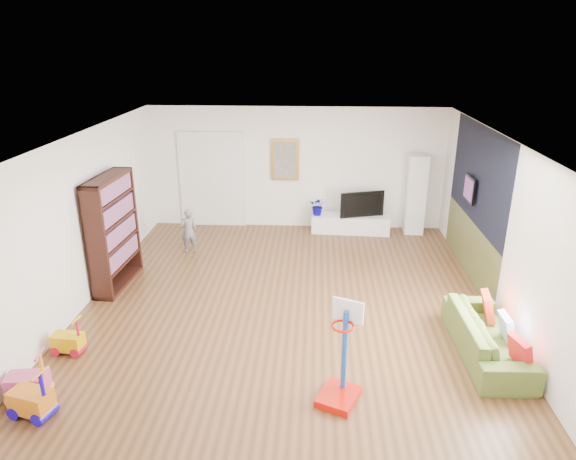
# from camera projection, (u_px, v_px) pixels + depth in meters

# --- Properties ---
(floor) EXTENTS (6.50, 7.50, 0.00)m
(floor) POSITION_uv_depth(u_px,v_px,m) (287.00, 305.00, 8.33)
(floor) COLOR brown
(floor) RESTS_ON ground
(ceiling) EXTENTS (6.50, 7.50, 0.00)m
(ceiling) POSITION_uv_depth(u_px,v_px,m) (286.00, 139.00, 7.38)
(ceiling) COLOR white
(ceiling) RESTS_ON ground
(wall_back) EXTENTS (6.50, 0.00, 2.70)m
(wall_back) POSITION_uv_depth(u_px,v_px,m) (296.00, 168.00, 11.36)
(wall_back) COLOR white
(wall_back) RESTS_ON ground
(wall_front) EXTENTS (6.50, 0.00, 2.70)m
(wall_front) POSITION_uv_depth(u_px,v_px,m) (261.00, 380.00, 4.35)
(wall_front) COLOR silver
(wall_front) RESTS_ON ground
(wall_left) EXTENTS (0.00, 7.50, 2.70)m
(wall_left) POSITION_uv_depth(u_px,v_px,m) (80.00, 223.00, 8.03)
(wall_left) COLOR silver
(wall_left) RESTS_ON ground
(wall_right) EXTENTS (0.00, 7.50, 2.70)m
(wall_right) POSITION_uv_depth(u_px,v_px,m) (503.00, 231.00, 7.69)
(wall_right) COLOR white
(wall_right) RESTS_ON ground
(navy_accent) EXTENTS (0.01, 3.20, 1.70)m
(navy_accent) POSITION_uv_depth(u_px,v_px,m) (479.00, 175.00, 8.82)
(navy_accent) COLOR black
(navy_accent) RESTS_ON wall_right
(olive_wainscot) EXTENTS (0.01, 3.20, 1.00)m
(olive_wainscot) POSITION_uv_depth(u_px,v_px,m) (469.00, 248.00, 9.30)
(olive_wainscot) COLOR brown
(olive_wainscot) RESTS_ON wall_right
(doorway) EXTENTS (1.45, 0.06, 2.10)m
(doorway) POSITION_uv_depth(u_px,v_px,m) (212.00, 181.00, 11.53)
(doorway) COLOR white
(doorway) RESTS_ON ground
(painting_back) EXTENTS (0.62, 0.06, 0.92)m
(painting_back) POSITION_uv_depth(u_px,v_px,m) (285.00, 160.00, 11.27)
(painting_back) COLOR gold
(painting_back) RESTS_ON wall_back
(artwork_right) EXTENTS (0.04, 0.56, 0.46)m
(artwork_right) POSITION_uv_depth(u_px,v_px,m) (470.00, 189.00, 9.12)
(artwork_right) COLOR #7F3F8C
(artwork_right) RESTS_ON wall_right
(media_console) EXTENTS (1.73, 0.52, 0.40)m
(media_console) POSITION_uv_depth(u_px,v_px,m) (350.00, 224.00, 11.36)
(media_console) COLOR white
(media_console) RESTS_ON ground
(tall_cabinet) EXTENTS (0.43, 0.43, 1.75)m
(tall_cabinet) POSITION_uv_depth(u_px,v_px,m) (416.00, 194.00, 11.14)
(tall_cabinet) COLOR white
(tall_cabinet) RESTS_ON ground
(bookshelf) EXTENTS (0.42, 1.35, 1.95)m
(bookshelf) POSITION_uv_depth(u_px,v_px,m) (113.00, 232.00, 8.71)
(bookshelf) COLOR black
(bookshelf) RESTS_ON ground
(sofa) EXTENTS (0.80, 1.92, 0.56)m
(sofa) POSITION_uv_depth(u_px,v_px,m) (487.00, 336.00, 6.95)
(sofa) COLOR #526829
(sofa) RESTS_ON ground
(basketball_hoop) EXTENTS (0.61, 0.66, 1.27)m
(basketball_hoop) POSITION_uv_depth(u_px,v_px,m) (340.00, 355.00, 5.93)
(basketball_hoop) COLOR #BC0F03
(basketball_hoop) RESTS_ON ground
(ride_on_yellow) EXTENTS (0.42, 0.28, 0.53)m
(ride_on_yellow) POSITION_uv_depth(u_px,v_px,m) (67.00, 336.00, 6.98)
(ride_on_yellow) COLOR #DAA202
(ride_on_yellow) RESTS_ON ground
(ride_on_orange) EXTENTS (0.53, 0.40, 0.62)m
(ride_on_orange) POSITION_uv_depth(u_px,v_px,m) (30.00, 393.00, 5.79)
(ride_on_orange) COLOR #CB6B16
(ride_on_orange) RESTS_ON ground
(ride_on_pink) EXTENTS (0.50, 0.35, 0.62)m
(ride_on_pink) POSITION_uv_depth(u_px,v_px,m) (26.00, 377.00, 6.07)
(ride_on_pink) COLOR #CC4286
(ride_on_pink) RESTS_ON ground
(child) EXTENTS (0.40, 0.34, 0.92)m
(child) POSITION_uv_depth(u_px,v_px,m) (189.00, 231.00, 10.21)
(child) COLOR slate
(child) RESTS_ON ground
(tv) EXTENTS (0.98, 0.40, 0.57)m
(tv) POSITION_uv_depth(u_px,v_px,m) (361.00, 203.00, 11.19)
(tv) COLOR black
(tv) RESTS_ON media_console
(vase_plant) EXTENTS (0.44, 0.40, 0.41)m
(vase_plant) POSITION_uv_depth(u_px,v_px,m) (318.00, 206.00, 11.26)
(vase_plant) COLOR #070482
(vase_plant) RESTS_ON media_console
(pillow_left) EXTENTS (0.19, 0.37, 0.36)m
(pillow_left) POSITION_uv_depth(u_px,v_px,m) (520.00, 351.00, 6.34)
(pillow_left) COLOR red
(pillow_left) RESTS_ON sofa
(pillow_center) EXTENTS (0.10, 0.37, 0.37)m
(pillow_center) POSITION_uv_depth(u_px,v_px,m) (507.00, 328.00, 6.85)
(pillow_center) COLOR silver
(pillow_center) RESTS_ON sofa
(pillow_right) EXTENTS (0.16, 0.41, 0.39)m
(pillow_right) POSITION_uv_depth(u_px,v_px,m) (488.00, 306.00, 7.39)
(pillow_right) COLOR red
(pillow_right) RESTS_ON sofa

